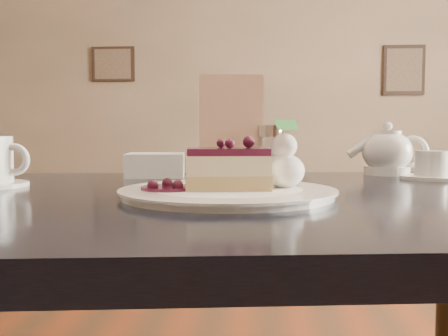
# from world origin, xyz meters

# --- Properties ---
(main_table) EXTENTS (1.38, 1.01, 0.80)m
(main_table) POSITION_xyz_m (0.18, 0.05, 0.72)
(main_table) COLOR black
(main_table) RESTS_ON ground
(dessert_plate) EXTENTS (0.33, 0.33, 0.01)m
(dessert_plate) POSITION_xyz_m (0.18, 0.00, 0.81)
(dessert_plate) COLOR white
(dessert_plate) RESTS_ON main_table
(cheesecake_slice) EXTENTS (0.14, 0.11, 0.06)m
(cheesecake_slice) POSITION_xyz_m (0.18, 0.00, 0.84)
(cheesecake_slice) COLOR tan
(cheesecake_slice) RESTS_ON dessert_plate
(whipped_cream) EXTENTS (0.06, 0.06, 0.06)m
(whipped_cream) POSITION_xyz_m (0.27, 0.02, 0.84)
(whipped_cream) COLOR white
(whipped_cream) RESTS_ON dessert_plate
(berry_sauce) EXTENTS (0.09, 0.09, 0.01)m
(berry_sauce) POSITION_xyz_m (0.10, -0.02, 0.82)
(berry_sauce) COLOR #300920
(berry_sauce) RESTS_ON dessert_plate
(tea_set) EXTENTS (0.24, 0.24, 0.11)m
(tea_set) POSITION_xyz_m (0.55, 0.42, 0.85)
(tea_set) COLOR white
(tea_set) RESTS_ON main_table
(menu_card) EXTENTS (0.15, 0.05, 0.23)m
(menu_card) POSITION_xyz_m (0.16, 0.40, 0.92)
(menu_card) COLOR beige
(menu_card) RESTS_ON main_table
(sugar_shaker) EXTENTS (0.06, 0.06, 0.12)m
(sugar_shaker) POSITION_xyz_m (0.25, 0.41, 0.86)
(sugar_shaker) COLOR white
(sugar_shaker) RESTS_ON main_table
(napkin_stack) EXTENTS (0.14, 0.14, 0.05)m
(napkin_stack) POSITION_xyz_m (-0.01, 0.36, 0.83)
(napkin_stack) COLOR white
(napkin_stack) RESTS_ON main_table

